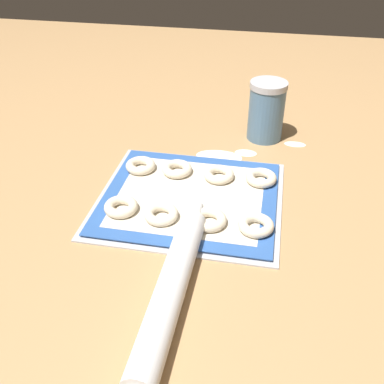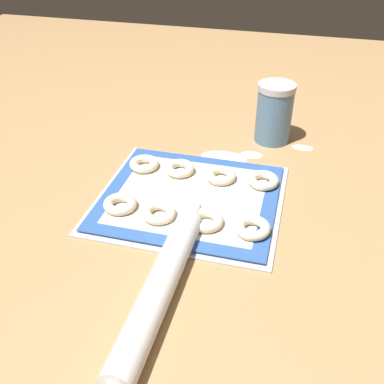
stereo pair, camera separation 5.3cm
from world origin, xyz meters
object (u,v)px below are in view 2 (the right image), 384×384
baking_tray (192,198)px  bagel_front_mid_left (159,213)px  bagel_front_far_left (120,204)px  bagel_back_far_left (144,164)px  rolling_pin (160,287)px  bagel_back_mid_left (180,169)px  bagel_back_far_right (263,180)px  bagel_front_far_right (253,228)px  flour_canister (274,113)px  bagel_front_mid_right (206,220)px  bagel_back_mid_right (221,176)px

baking_tray → bagel_front_mid_left: (-0.05, -0.09, 0.02)m
bagel_front_far_left → bagel_back_far_left: bearing=92.2°
baking_tray → rolling_pin: bearing=-86.0°
bagel_back_mid_left → rolling_pin: bearing=-79.0°
bagel_front_mid_left → bagel_front_far_left: bearing=174.6°
baking_tray → rolling_pin: size_ratio=0.85×
bagel_back_far_left → baking_tray: bearing=-31.0°
bagel_back_far_right → bagel_front_far_right: bearing=-89.5°
bagel_back_mid_left → bagel_front_far_left: bearing=-116.0°
bagel_front_mid_left → flour_canister: flour_canister is taller
bagel_front_far_right → flour_canister: bearing=91.2°
bagel_front_far_left → bagel_front_mid_left: (0.09, -0.01, 0.00)m
bagel_front_far_left → bagel_front_mid_right: size_ratio=1.00×
baking_tray → rolling_pin: (0.02, -0.29, 0.02)m
bagel_front_mid_right → bagel_front_far_left: bearing=177.5°
bagel_back_mid_left → baking_tray: bearing=-58.6°
flour_canister → rolling_pin: bearing=-100.8°
baking_tray → bagel_front_mid_right: (0.05, -0.09, 0.02)m
rolling_pin → bagel_front_mid_left: bearing=108.6°
flour_canister → bagel_front_mid_left: bearing=-114.0°
baking_tray → flour_canister: (0.14, 0.33, 0.08)m
bagel_back_mid_right → bagel_back_far_right: (0.10, 0.00, 0.00)m
bagel_back_mid_right → bagel_back_far_right: same height
bagel_front_mid_left → bagel_front_far_right: 0.19m
bagel_front_mid_left → bagel_back_mid_left: (-0.01, 0.18, 0.00)m
bagel_front_far_left → bagel_front_mid_right: 0.19m
bagel_back_far_right → bagel_back_far_left: bearing=-179.8°
bagel_back_far_left → bagel_back_mid_right: 0.19m
bagel_back_far_left → bagel_back_far_right: same height
bagel_front_far_left → bagel_back_mid_right: 0.25m
bagel_back_mid_right → flour_canister: (0.09, 0.25, 0.06)m
bagel_back_far_right → rolling_pin: rolling_pin is taller
bagel_back_mid_left → bagel_front_mid_left: bearing=-88.0°
bagel_back_mid_right → bagel_front_far_left: bearing=-138.3°
baking_tray → bagel_back_far_left: size_ratio=5.65×
bagel_front_far_right → bagel_front_far_left: bearing=178.4°
bagel_front_mid_left → bagel_back_mid_right: size_ratio=1.00×
bagel_back_far_left → rolling_pin: rolling_pin is taller
bagel_back_mid_right → flour_canister: bearing=69.7°
bagel_front_mid_right → bagel_back_far_right: size_ratio=1.00×
bagel_back_mid_left → flour_canister: size_ratio=0.45×
bagel_front_mid_left → flour_canister: bearing=66.0°
bagel_front_far_right → bagel_back_mid_right: bearing=120.0°
baking_tray → bagel_front_far_right: bagel_front_far_right is taller
bagel_front_far_left → flour_canister: 0.50m
bagel_front_mid_left → bagel_back_far_right: 0.26m
flour_canister → bagel_back_mid_right: bearing=-110.3°
bagel_front_mid_left → bagel_back_mid_right: bearing=61.1°
bagel_back_far_left → bagel_back_far_right: size_ratio=1.00×
bagel_front_far_right → flour_canister: flour_canister is taller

